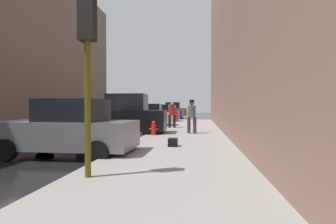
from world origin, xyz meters
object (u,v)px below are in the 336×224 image
(parked_gray_coupe, at_px, (69,129))
(traffic_light, at_px, (87,46))
(parked_black_suv, at_px, (124,116))
(parked_silver_sedan, at_px, (147,116))
(pedestrian_with_beanie, at_px, (192,115))
(fire_hydrant, at_px, (154,128))
(parked_red_hatchback, at_px, (158,114))
(pedestrian_in_red_jacket, at_px, (172,114))
(duffel_bag, at_px, (173,142))
(parked_blue_sedan, at_px, (167,113))
(parked_bronze_suv, at_px, (172,110))

(parked_gray_coupe, relative_size, traffic_light, 1.17)
(parked_black_suv, bearing_deg, parked_silver_sedan, 90.00)
(traffic_light, distance_m, pedestrian_with_beanie, 9.22)
(parked_silver_sedan, height_order, fire_hydrant, parked_silver_sedan)
(parked_black_suv, height_order, parked_red_hatchback, parked_black_suv)
(parked_red_hatchback, bearing_deg, pedestrian_in_red_jacket, -75.07)
(fire_hydrant, bearing_deg, duffel_bag, -69.74)
(parked_silver_sedan, relative_size, pedestrian_in_red_jacket, 2.48)
(parked_blue_sedan, relative_size, fire_hydrant, 6.06)
(parked_red_hatchback, xyz_separation_m, fire_hydrant, (1.80, -13.12, -0.35))
(parked_gray_coupe, height_order, duffel_bag, parked_gray_coupe)
(fire_hydrant, bearing_deg, parked_black_suv, 149.17)
(fire_hydrant, height_order, pedestrian_with_beanie, pedestrian_with_beanie)
(traffic_light, xyz_separation_m, duffel_bag, (1.27, 4.28, -2.47))
(traffic_light, distance_m, pedestrian_in_red_jacket, 12.72)
(fire_hydrant, distance_m, pedestrian_in_red_jacket, 4.80)
(pedestrian_in_red_jacket, distance_m, pedestrian_with_beanie, 3.98)
(parked_red_hatchback, height_order, fire_hydrant, parked_red_hatchback)
(parked_bronze_suv, distance_m, duffel_bag, 29.81)
(duffel_bag, bearing_deg, traffic_light, -106.58)
(duffel_bag, bearing_deg, pedestrian_in_red_jacket, 96.12)
(fire_hydrant, xyz_separation_m, duffel_bag, (1.32, -3.59, -0.21))
(parked_silver_sedan, bearing_deg, duffel_bag, -73.77)
(parked_silver_sedan, height_order, parked_red_hatchback, same)
(parked_blue_sedan, bearing_deg, traffic_light, -86.15)
(parked_gray_coupe, height_order, pedestrian_in_red_jacket, pedestrian_in_red_jacket)
(parked_black_suv, relative_size, pedestrian_with_beanie, 2.62)
(parked_red_hatchback, distance_m, fire_hydrant, 13.25)
(parked_black_suv, relative_size, fire_hydrant, 6.62)
(parked_gray_coupe, relative_size, parked_blue_sedan, 0.99)
(parked_red_hatchback, distance_m, pedestrian_in_red_jacket, 8.68)
(duffel_bag, bearing_deg, parked_blue_sedan, 97.65)
(parked_silver_sedan, xyz_separation_m, pedestrian_in_red_jacket, (2.24, -2.42, 0.26))
(parked_bronze_suv, bearing_deg, parked_blue_sedan, -90.00)
(parked_bronze_suv, xyz_separation_m, pedestrian_with_beanie, (3.67, -25.03, 0.10))
(parked_gray_coupe, height_order, traffic_light, traffic_light)
(parked_gray_coupe, height_order, parked_bronze_suv, parked_bronze_suv)
(parked_blue_sedan, bearing_deg, parked_silver_sedan, -90.00)
(parked_silver_sedan, bearing_deg, parked_black_suv, -90.00)
(parked_red_hatchback, relative_size, pedestrian_in_red_jacket, 2.46)
(parked_bronze_suv, bearing_deg, duffel_bag, -83.98)
(parked_gray_coupe, relative_size, parked_silver_sedan, 0.99)
(parked_silver_sedan, height_order, pedestrian_in_red_jacket, pedestrian_in_red_jacket)
(fire_hydrant, xyz_separation_m, traffic_light, (0.05, -7.86, 2.26))
(parked_black_suv, bearing_deg, traffic_light, -78.28)
(pedestrian_in_red_jacket, bearing_deg, parked_black_suv, -121.38)
(duffel_bag, bearing_deg, parked_red_hatchback, 100.60)
(parked_blue_sedan, distance_m, traffic_light, 27.70)
(pedestrian_in_red_jacket, bearing_deg, pedestrian_with_beanie, -68.87)
(pedestrian_in_red_jacket, bearing_deg, fire_hydrant, -95.20)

